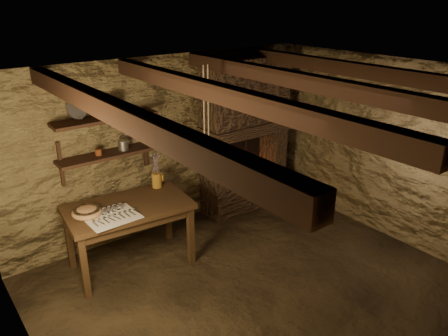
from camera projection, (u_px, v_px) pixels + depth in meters
floor at (259, 291)px, 4.92m from camera, size 4.50×4.50×0.00m
back_wall at (164, 145)px, 5.94m from camera, size 4.50×0.04×2.40m
left_wall at (34, 275)px, 3.20m from camera, size 0.04×4.00×2.40m
right_wall at (389, 151)px, 5.74m from camera, size 0.04×4.00×2.40m
ceiling at (267, 78)px, 4.02m from camera, size 4.50×4.00×0.04m
beam_far_left at (116, 112)px, 3.21m from camera, size 0.14×3.95×0.16m
beam_mid_left at (224, 94)px, 3.77m from camera, size 0.14×3.95×0.16m
beam_mid_right at (303, 81)px, 4.34m from camera, size 0.14×3.95×0.16m
beam_far_right at (365, 71)px, 4.90m from camera, size 0.14×3.95×0.16m
shelf_lower at (109, 154)px, 5.31m from camera, size 1.25×0.30×0.04m
shelf_upper at (105, 119)px, 5.14m from camera, size 1.25×0.30×0.04m
hearth at (245, 131)px, 6.47m from camera, size 1.43×0.51×2.30m
work_table at (130, 233)px, 5.25m from camera, size 1.51×0.96×0.82m
linen_cloth at (112, 217)px, 4.82m from camera, size 0.57×0.46×0.01m
pewter_cutlery_row at (113, 217)px, 4.81m from camera, size 0.47×0.19×0.01m
drinking_glasses at (109, 210)px, 4.90m from camera, size 0.18×0.05×0.07m
stoneware_jug at (156, 173)px, 5.52m from camera, size 0.14×0.13×0.44m
wooden_bowl at (87, 213)px, 4.85m from camera, size 0.43×0.43×0.12m
iron_stockpot at (111, 109)px, 5.15m from camera, size 0.28×0.28×0.17m
tin_pan at (77, 109)px, 5.00m from camera, size 0.27×0.17×0.25m
small_kettle at (123, 145)px, 5.39m from camera, size 0.19×0.15×0.18m
rusty_tin at (98, 152)px, 5.21m from camera, size 0.10×0.10×0.08m
red_pot at (246, 165)px, 6.62m from camera, size 0.21×0.21×0.54m
hanging_ropes at (206, 116)px, 5.05m from camera, size 0.08×0.08×1.20m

